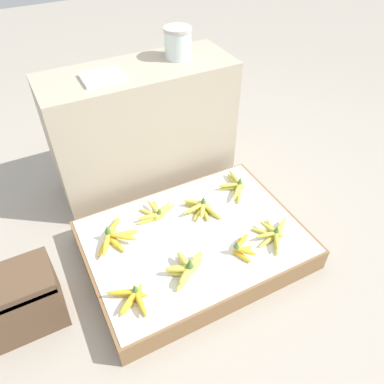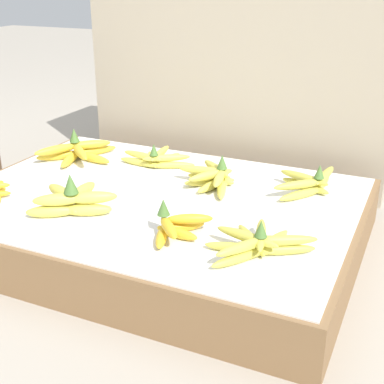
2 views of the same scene
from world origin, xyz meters
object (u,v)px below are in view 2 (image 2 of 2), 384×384
(banana_bunch_middle_midright, at_px, (214,177))
(banana_bunch_middle_right, at_px, (310,183))
(banana_bunch_front_midright, at_px, (175,226))
(banana_bunch_middle_left, at_px, (77,152))
(banana_bunch_front_midleft, at_px, (73,200))
(banana_bunch_front_right, at_px, (258,243))
(banana_bunch_middle_midleft, at_px, (157,159))

(banana_bunch_middle_midright, xyz_separation_m, banana_bunch_middle_right, (0.26, 0.07, 0.00))
(banana_bunch_front_midright, relative_size, banana_bunch_middle_left, 0.66)
(banana_bunch_front_midleft, bearing_deg, banana_bunch_middle_right, 37.35)
(banana_bunch_front_midright, height_order, banana_bunch_front_right, banana_bunch_front_midright)
(banana_bunch_front_midright, bearing_deg, banana_bunch_middle_midleft, 122.84)
(banana_bunch_front_right, relative_size, banana_bunch_middle_right, 0.94)
(banana_bunch_front_right, xyz_separation_m, banana_bunch_middle_midright, (-0.24, 0.33, 0.00))
(banana_bunch_middle_midleft, relative_size, banana_bunch_middle_midright, 1.15)
(banana_bunch_middle_left, relative_size, banana_bunch_middle_midleft, 1.02)
(banana_bunch_front_midright, relative_size, banana_bunch_middle_midleft, 0.67)
(banana_bunch_middle_right, bearing_deg, banana_bunch_front_right, -93.19)
(banana_bunch_front_midright, distance_m, banana_bunch_middle_right, 0.47)
(banana_bunch_front_midright, relative_size, banana_bunch_middle_right, 0.66)
(banana_bunch_middle_midright, bearing_deg, banana_bunch_middle_right, 15.28)
(banana_bunch_middle_midright, relative_size, banana_bunch_middle_right, 0.85)
(banana_bunch_front_midleft, bearing_deg, banana_bunch_middle_left, 124.32)
(banana_bunch_front_midright, distance_m, banana_bunch_middle_left, 0.65)
(banana_bunch_front_midleft, xyz_separation_m, banana_bunch_middle_right, (0.52, 0.40, -0.01))
(banana_bunch_front_midright, xyz_separation_m, banana_bunch_middle_right, (0.22, 0.41, -0.00))
(banana_bunch_front_midright, height_order, banana_bunch_middle_midright, banana_bunch_middle_midright)
(banana_bunch_front_midleft, bearing_deg, banana_bunch_middle_midleft, 86.68)
(banana_bunch_front_midleft, relative_size, banana_bunch_middle_midright, 0.99)
(banana_bunch_front_right, relative_size, banana_bunch_middle_midleft, 0.96)
(banana_bunch_front_midleft, relative_size, banana_bunch_front_midright, 1.28)
(banana_bunch_front_midleft, distance_m, banana_bunch_middle_left, 0.42)
(banana_bunch_middle_left, relative_size, banana_bunch_middle_midright, 1.17)
(banana_bunch_middle_midright, distance_m, banana_bunch_middle_right, 0.27)
(banana_bunch_front_right, relative_size, banana_bunch_middle_midright, 1.10)
(banana_bunch_middle_left, relative_size, banana_bunch_middle_right, 0.99)
(banana_bunch_front_midleft, height_order, banana_bunch_front_right, banana_bunch_front_midleft)
(banana_bunch_front_midleft, distance_m, banana_bunch_middle_midright, 0.42)
(banana_bunch_front_midright, height_order, banana_bunch_middle_right, banana_bunch_front_midright)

